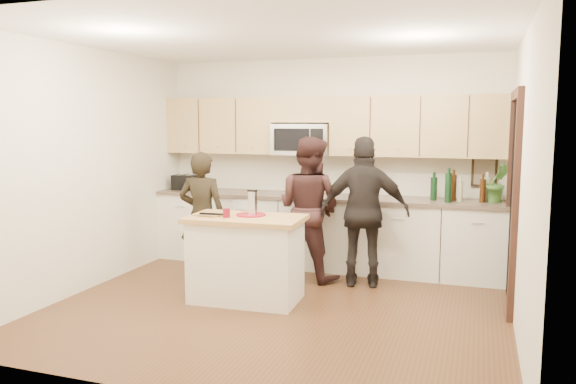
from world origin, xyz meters
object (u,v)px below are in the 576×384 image
(toaster, at_px, (185,182))
(woman_right, at_px, (365,212))
(island, at_px, (246,258))
(woman_center, at_px, (309,208))
(woman_left, at_px, (202,216))

(toaster, bearing_deg, woman_right, -13.62)
(toaster, bearing_deg, island, -44.80)
(toaster, height_order, woman_right, woman_right)
(woman_center, bearing_deg, woman_left, 37.65)
(toaster, relative_size, woman_center, 0.19)
(island, bearing_deg, woman_center, 67.35)
(toaster, distance_m, woman_right, 2.74)
(island, bearing_deg, toaster, 132.73)
(woman_left, relative_size, woman_right, 0.89)
(woman_center, bearing_deg, island, 86.74)
(island, xyz_separation_m, woman_center, (0.38, 1.03, 0.40))
(woman_center, distance_m, woman_right, 0.70)
(woman_left, bearing_deg, toaster, -60.93)
(island, distance_m, woman_right, 1.47)
(island, relative_size, woman_left, 0.80)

